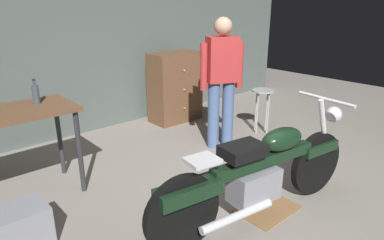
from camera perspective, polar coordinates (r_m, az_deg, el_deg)
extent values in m
plane|color=gray|center=(3.47, 8.36, -12.97)|extent=(12.00, 12.00, 0.00)
cube|color=#56605B|center=(5.19, -15.75, 15.34)|extent=(8.00, 0.12, 3.10)
cylinder|color=#2D2D33|center=(3.55, -18.32, -5.14)|extent=(0.05, 0.05, 0.86)
cylinder|color=#2D2D33|center=(4.00, -21.33, -2.73)|extent=(0.05, 0.05, 0.86)
cylinder|color=black|center=(3.61, 20.05, -6.88)|extent=(0.64, 0.16, 0.64)
cylinder|color=black|center=(2.66, -1.58, -15.46)|extent=(0.64, 0.16, 0.64)
cube|color=black|center=(3.54, 20.37, -4.30)|extent=(0.46, 0.20, 0.10)
cube|color=black|center=(2.59, -0.65, -11.90)|extent=(0.54, 0.25, 0.12)
cube|color=gray|center=(3.03, 10.37, -10.65)|extent=(0.47, 0.30, 0.28)
cube|color=black|center=(3.00, 12.02, -6.59)|extent=(1.10, 0.26, 0.10)
ellipsoid|color=black|center=(3.07, 14.86, -3.10)|extent=(0.47, 0.28, 0.20)
cube|color=black|center=(2.78, 8.54, -5.10)|extent=(0.39, 0.29, 0.10)
cube|color=silver|center=(2.54, 1.72, -6.77)|extent=(0.27, 0.23, 0.03)
cylinder|color=silver|center=(3.53, 21.24, -1.77)|extent=(0.27, 0.09, 0.68)
cylinder|color=silver|center=(3.40, 21.50, 3.30)|extent=(0.12, 0.60, 0.03)
sphere|color=silver|center=(3.58, 22.67, 0.87)|extent=(0.16, 0.16, 0.16)
cylinder|color=silver|center=(2.83, 7.62, -15.68)|extent=(0.70, 0.17, 0.07)
cylinder|color=#50699A|center=(4.50, 6.00, 1.03)|extent=(0.15, 0.15, 0.88)
cylinder|color=#50699A|center=(4.43, 3.61, 0.80)|extent=(0.15, 0.15, 0.88)
cube|color=#BF3333|center=(4.30, 5.08, 10.07)|extent=(0.44, 0.36, 0.56)
cylinder|color=#BF3333|center=(4.40, 7.99, 9.13)|extent=(0.09, 0.09, 0.58)
cylinder|color=#BF3333|center=(4.23, 1.99, 8.89)|extent=(0.09, 0.09, 0.58)
sphere|color=tan|center=(4.25, 5.24, 15.40)|extent=(0.22, 0.22, 0.22)
cylinder|color=#B2B2B7|center=(5.02, 11.89, 4.86)|extent=(0.32, 0.32, 0.02)
cylinder|color=#B2B2B7|center=(5.19, 12.38, 1.61)|extent=(0.02, 0.02, 0.62)
cylinder|color=#B2B2B7|center=(5.16, 10.68, 1.65)|extent=(0.02, 0.02, 0.62)
cylinder|color=#B2B2B7|center=(5.02, 10.88, 1.12)|extent=(0.02, 0.02, 0.62)
cylinder|color=#B2B2B7|center=(5.04, 12.63, 1.08)|extent=(0.02, 0.02, 0.62)
cube|color=brown|center=(5.46, -2.86, 5.51)|extent=(0.80, 0.44, 1.10)
sphere|color=tan|center=(5.22, -1.32, 8.28)|extent=(0.04, 0.04, 0.04)
sphere|color=tan|center=(5.28, -1.29, 5.08)|extent=(0.04, 0.04, 0.04)
sphere|color=tan|center=(5.36, -1.27, 1.97)|extent=(0.04, 0.04, 0.04)
cube|color=olive|center=(3.35, 12.51, -14.36)|extent=(0.56, 0.40, 0.01)
cube|color=gray|center=(3.07, -27.04, -15.95)|extent=(0.44, 0.32, 0.34)
cylinder|color=#3F4C59|center=(3.61, -24.73, 3.89)|extent=(0.06, 0.06, 0.18)
cylinder|color=#3F4C59|center=(3.58, -24.98, 5.66)|extent=(0.03, 0.03, 0.05)
cylinder|color=black|center=(3.58, -25.05, 6.13)|extent=(0.03, 0.03, 0.01)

